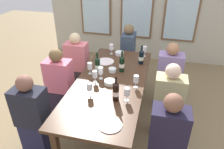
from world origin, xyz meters
TOP-DOWN VIEW (x-y plane):
  - ground_plane at (0.00, 0.00)m, footprint 12.00×12.00m
  - dining_table at (0.00, 0.00)m, footprint 0.92×2.12m
  - white_plate_0 at (0.20, -0.82)m, footprint 0.25×0.25m
  - white_plate_1 at (-0.22, 0.55)m, footprint 0.28×0.28m
  - wine_bottle_0 at (0.09, 0.31)m, footprint 0.08×0.08m
  - wine_bottle_1 at (0.16, -0.40)m, footprint 0.08×0.08m
  - wine_bottle_2 at (-0.24, 0.19)m, footprint 0.08×0.08m
  - wine_bottle_3 at (0.33, 0.62)m, footprint 0.08×0.08m
  - tasting_bowl_0 at (0.01, -0.07)m, footprint 0.15×0.15m
  - tasting_bowl_1 at (-0.06, 0.87)m, footprint 0.15×0.15m
  - tasting_bowl_2 at (-0.04, 0.26)m, footprint 0.11×0.11m
  - wine_glass_0 at (-0.20, 0.87)m, footprint 0.07×0.07m
  - wine_glass_1 at (-0.14, 0.03)m, footprint 0.07×0.07m
  - wine_glass_2 at (-0.33, 0.13)m, footprint 0.07×0.07m
  - wine_glass_3 at (-0.19, -0.08)m, footprint 0.07×0.07m
  - wine_glass_4 at (0.29, -0.38)m, footprint 0.07×0.07m
  - wine_glass_5 at (0.35, -0.07)m, footprint 0.07×0.07m
  - wine_glass_6 at (0.35, 0.91)m, footprint 0.07×0.07m
  - wine_glass_7 at (-0.16, -0.38)m, footprint 0.07×0.07m
  - seated_person_0 at (-0.79, 0.04)m, footprint 0.38×0.24m
  - seated_person_1 at (0.79, -0.03)m, footprint 0.38×0.24m
  - seated_person_2 at (-0.79, 0.73)m, footprint 0.38×0.24m
  - seated_person_3 at (0.79, 0.66)m, footprint 0.38×0.24m
  - seated_person_4 at (-0.79, -0.70)m, footprint 0.38×0.24m
  - seated_person_5 at (0.79, -0.67)m, footprint 0.38×0.24m
  - seated_person_6 at (0.00, 1.41)m, footprint 0.24×0.38m

SIDE VIEW (x-z plane):
  - ground_plane at x=0.00m, z-range 0.00..0.00m
  - seated_person_0 at x=-0.79m, z-range -0.03..1.08m
  - seated_person_1 at x=0.79m, z-range -0.03..1.08m
  - seated_person_2 at x=-0.79m, z-range -0.03..1.08m
  - seated_person_3 at x=0.79m, z-range -0.03..1.08m
  - seated_person_4 at x=-0.79m, z-range -0.03..1.08m
  - seated_person_5 at x=0.79m, z-range -0.03..1.08m
  - seated_person_6 at x=0.00m, z-range -0.03..1.08m
  - dining_table at x=0.00m, z-range 0.29..1.03m
  - white_plate_0 at x=0.20m, z-range 0.74..0.75m
  - white_plate_1 at x=-0.22m, z-range 0.74..0.75m
  - tasting_bowl_2 at x=-0.04m, z-range 0.74..0.79m
  - tasting_bowl_1 at x=-0.06m, z-range 0.74..0.79m
  - tasting_bowl_0 at x=0.01m, z-range 0.74..0.79m
  - wine_bottle_3 at x=0.33m, z-range 0.70..1.00m
  - wine_glass_7 at x=-0.16m, z-range 0.77..0.94m
  - wine_glass_5 at x=0.35m, z-range 0.77..0.94m
  - wine_glass_1 at x=-0.14m, z-range 0.77..0.94m
  - wine_glass_6 at x=0.35m, z-range 0.77..0.94m
  - wine_bottle_2 at x=-0.24m, z-range 0.70..1.02m
  - wine_bottle_1 at x=0.16m, z-range 0.70..1.02m
  - wine_bottle_0 at x=0.09m, z-range 0.70..1.02m
  - wine_glass_0 at x=-0.20m, z-range 0.77..0.95m
  - wine_glass_2 at x=-0.33m, z-range 0.77..0.95m
  - wine_glass_3 at x=-0.19m, z-range 0.77..0.95m
  - wine_glass_4 at x=0.29m, z-range 0.77..0.95m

